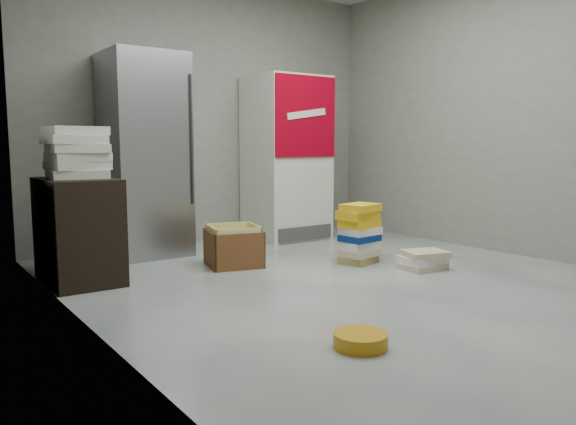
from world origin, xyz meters
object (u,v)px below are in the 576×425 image
(wood_shelf, at_px, (78,230))
(cardboard_box, at_px, (234,249))
(steel_fridge, at_px, (144,156))
(phonebook_stack_main, at_px, (359,233))
(coke_cooler, at_px, (287,158))

(wood_shelf, relative_size, cardboard_box, 1.50)
(steel_fridge, height_order, phonebook_stack_main, steel_fridge)
(phonebook_stack_main, bearing_deg, cardboard_box, 139.00)
(wood_shelf, bearing_deg, steel_fridge, 41.31)
(steel_fridge, xyz_separation_m, wood_shelf, (-0.83, -0.73, -0.55))
(steel_fridge, bearing_deg, phonebook_stack_main, -46.82)
(wood_shelf, height_order, phonebook_stack_main, wood_shelf)
(steel_fridge, distance_m, cardboard_box, 1.30)
(coke_cooler, relative_size, wood_shelf, 2.25)
(steel_fridge, relative_size, coke_cooler, 1.06)
(steel_fridge, relative_size, cardboard_box, 3.56)
(coke_cooler, relative_size, cardboard_box, 3.37)
(wood_shelf, bearing_deg, cardboard_box, -9.17)
(coke_cooler, xyz_separation_m, wood_shelf, (-2.48, -0.72, -0.50))
(coke_cooler, height_order, phonebook_stack_main, coke_cooler)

